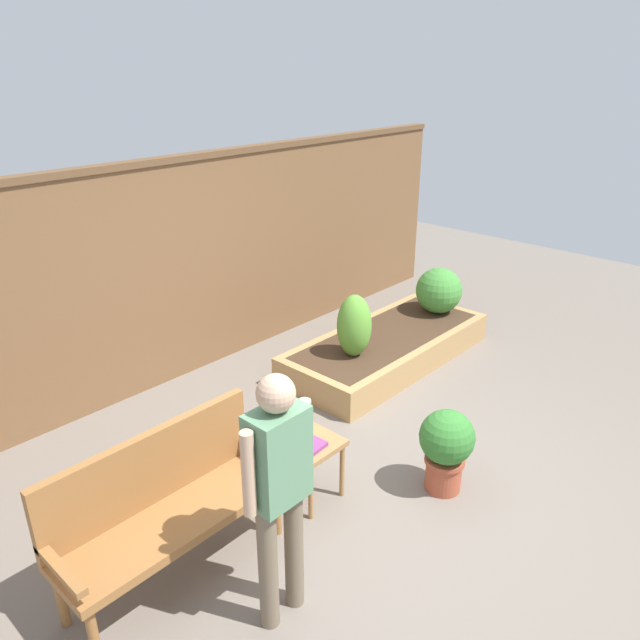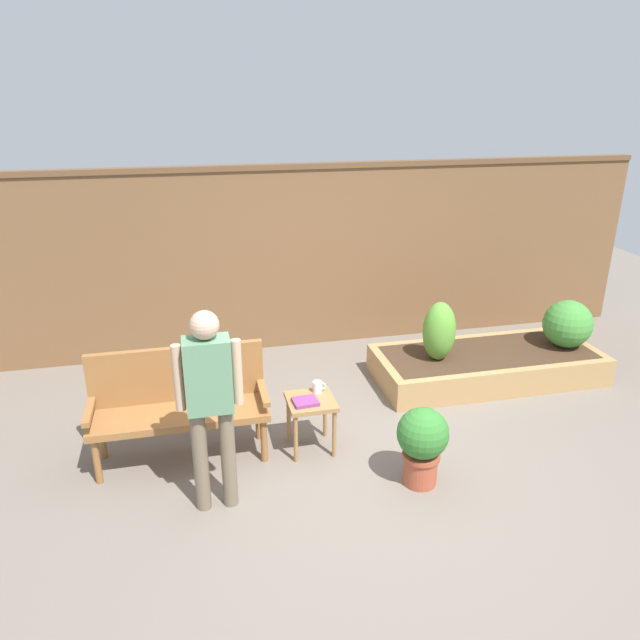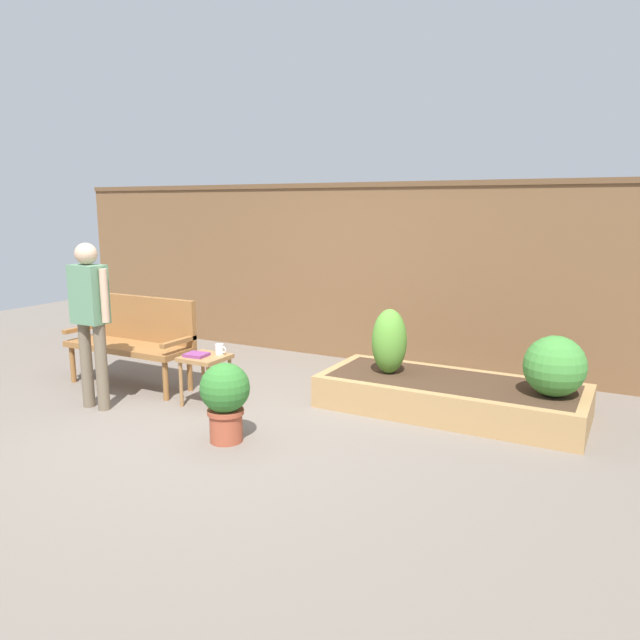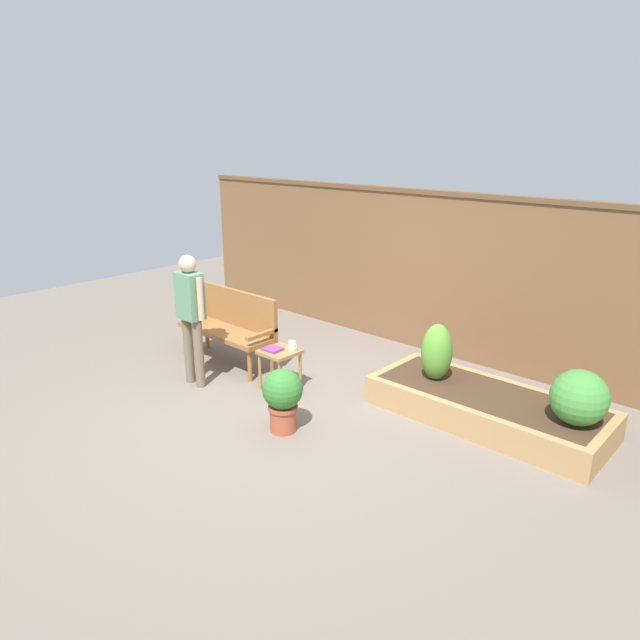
# 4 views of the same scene
# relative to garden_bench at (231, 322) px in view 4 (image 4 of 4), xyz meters

# --- Properties ---
(ground_plane) EXTENTS (14.00, 14.00, 0.00)m
(ground_plane) POSITION_rel_garden_bench_xyz_m (1.45, -0.49, -0.54)
(ground_plane) COLOR #70665B
(fence_back) EXTENTS (8.40, 0.14, 2.16)m
(fence_back) POSITION_rel_garden_bench_xyz_m (1.45, 2.11, 0.55)
(fence_back) COLOR brown
(fence_back) RESTS_ON ground_plane
(garden_bench) EXTENTS (1.44, 0.48, 0.94)m
(garden_bench) POSITION_rel_garden_bench_xyz_m (0.00, 0.00, 0.00)
(garden_bench) COLOR #936033
(garden_bench) RESTS_ON ground_plane
(side_table) EXTENTS (0.40, 0.40, 0.48)m
(side_table) POSITION_rel_garden_bench_xyz_m (1.08, -0.18, -0.15)
(side_table) COLOR #9E7042
(side_table) RESTS_ON ground_plane
(cup_on_table) EXTENTS (0.12, 0.08, 0.10)m
(cup_on_table) POSITION_rel_garden_bench_xyz_m (1.17, -0.06, -0.02)
(cup_on_table) COLOR white
(cup_on_table) RESTS_ON side_table
(book_on_table) EXTENTS (0.22, 0.19, 0.03)m
(book_on_table) POSITION_rel_garden_bench_xyz_m (1.03, -0.23, -0.05)
(book_on_table) COLOR #7F3875
(book_on_table) RESTS_ON side_table
(potted_boxwood) EXTENTS (0.41, 0.41, 0.65)m
(potted_boxwood) POSITION_rel_garden_bench_xyz_m (1.82, -0.85, -0.16)
(potted_boxwood) COLOR #A84C33
(potted_boxwood) RESTS_ON ground_plane
(raised_planter_bed) EXTENTS (2.40, 1.00, 0.30)m
(raised_planter_bed) POSITION_rel_garden_bench_xyz_m (3.22, 0.72, -0.39)
(raised_planter_bed) COLOR #AD8451
(raised_planter_bed) RESTS_ON ground_plane
(shrub_near_bench) EXTENTS (0.34, 0.34, 0.63)m
(shrub_near_bench) POSITION_rel_garden_bench_xyz_m (2.62, 0.69, 0.07)
(shrub_near_bench) COLOR brown
(shrub_near_bench) RESTS_ON raised_planter_bed
(shrub_far_corner) EXTENTS (0.52, 0.52, 0.52)m
(shrub_far_corner) POSITION_rel_garden_bench_xyz_m (4.11, 0.69, 0.01)
(shrub_far_corner) COLOR brown
(shrub_far_corner) RESTS_ON raised_planter_bed
(person_by_bench) EXTENTS (0.47, 0.20, 1.56)m
(person_by_bench) POSITION_rel_garden_bench_xyz_m (0.24, -0.76, 0.39)
(person_by_bench) COLOR #70604C
(person_by_bench) RESTS_ON ground_plane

